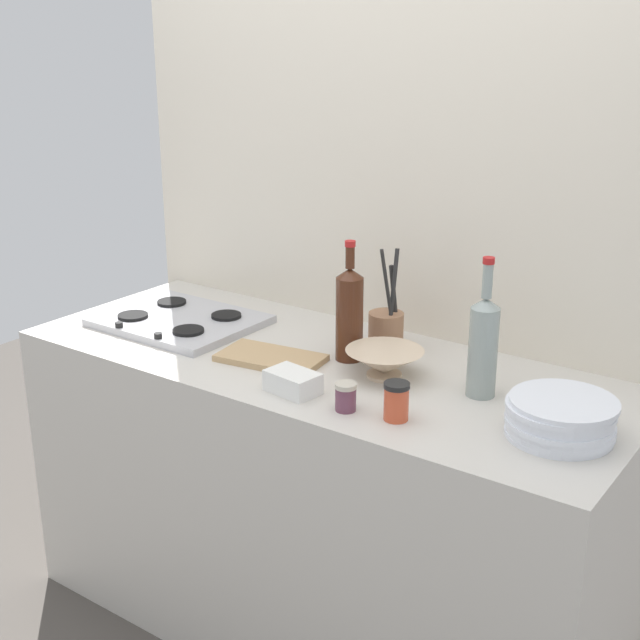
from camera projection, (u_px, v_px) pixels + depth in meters
name	position (u px, v px, depth m)	size (l,w,h in m)	color
ground_plane	(320.00, 622.00, 2.75)	(6.00, 6.00, 0.00)	#47423D
counter_block	(320.00, 498.00, 2.60)	(1.80, 0.70, 0.90)	beige
backsplash_panel	(392.00, 215.00, 2.63)	(1.90, 0.06, 2.51)	beige
stovetop_hob	(180.00, 320.00, 2.74)	(0.48, 0.38, 0.04)	#B2B2B7
plate_stack	(560.00, 418.00, 1.99)	(0.26, 0.26, 0.10)	white
wine_bottle_leftmost	(349.00, 312.00, 2.42)	(0.08, 0.08, 0.35)	#472314
wine_bottle_mid_left	(483.00, 344.00, 2.18)	(0.07, 0.07, 0.37)	gray
mixing_bowl	(384.00, 362.00, 2.32)	(0.21, 0.21, 0.08)	beige
butter_dish	(293.00, 382.00, 2.23)	(0.14, 0.09, 0.06)	white
utensil_crock	(386.00, 327.00, 2.54)	(0.10, 0.10, 0.31)	#996B4C
condiment_jar_front	(396.00, 401.00, 2.07)	(0.06, 0.06, 0.10)	#C64C2D
condiment_jar_rear	(346.00, 397.00, 2.12)	(0.05, 0.05, 0.07)	#66384C
cutting_board	(271.00, 358.00, 2.44)	(0.29, 0.16, 0.02)	tan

